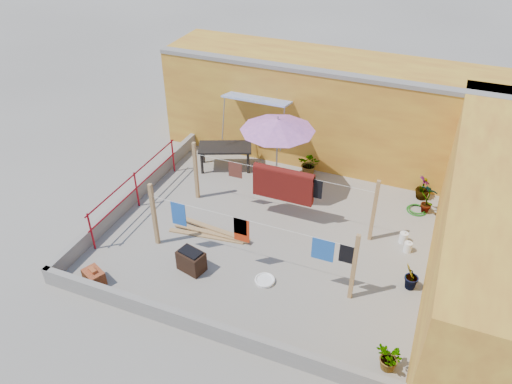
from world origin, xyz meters
TOP-DOWN VIEW (x-y plane):
  - ground at (0.00, 0.00)m, footprint 80.00×80.00m
  - wall_back at (0.50, 4.69)m, footprint 11.00×3.27m
  - wall_right at (5.20, 0.00)m, footprint 2.40×9.00m
  - parapet_front at (0.00, -3.58)m, footprint 8.30×0.16m
  - parapet_left at (-4.08, 0.00)m, footprint 0.16×7.30m
  - red_railing at (-3.85, -0.20)m, footprint 0.05×4.20m
  - clothesline_rig at (0.09, 0.52)m, footprint 5.09×2.35m
  - patio_umbrella at (-0.47, 1.84)m, footprint 2.10×2.10m
  - outdoor_table at (-2.44, 2.59)m, footprint 1.82×1.39m
  - brick_stack at (-3.09, -3.20)m, footprint 0.60×0.53m
  - lumber_pile at (-1.39, -0.60)m, footprint 2.20×0.61m
  - brazier at (-1.22, -1.94)m, footprint 0.71×0.56m
  - white_basin at (0.55, -1.67)m, footprint 0.48×0.48m
  - water_jug_a at (3.32, 0.99)m, footprint 0.22×0.22m
  - water_jug_b at (3.47, 0.67)m, footprint 0.20×0.20m
  - green_hose at (3.47, 2.52)m, footprint 0.56×0.56m
  - plant_back_a at (0.13, 3.20)m, footprint 0.69×0.60m
  - plant_back_b at (3.51, 3.20)m, footprint 0.47×0.47m
  - plant_right_a at (3.70, 2.53)m, footprint 0.59×0.51m
  - plant_right_b at (3.70, -0.63)m, footprint 0.40×0.46m
  - plant_right_c at (3.64, -2.98)m, footprint 0.70×0.72m

SIDE VIEW (x-z plane):
  - ground at x=0.00m, z-range 0.00..0.00m
  - green_hose at x=3.47m, z-range 0.00..0.08m
  - white_basin at x=0.55m, z-range 0.00..0.09m
  - lumber_pile at x=-1.39m, z-range 0.00..0.13m
  - water_jug_b at x=3.47m, z-range -0.02..0.30m
  - water_jug_a at x=3.32m, z-range -0.02..0.32m
  - brick_stack at x=-3.09m, z-range -0.03..0.40m
  - parapet_front at x=0.00m, z-range 0.00..0.44m
  - parapet_left at x=-4.08m, z-range 0.00..0.44m
  - brazier at x=-1.22m, z-range -0.01..0.56m
  - plant_right_c at x=3.64m, z-range 0.00..0.61m
  - plant_back_b at x=3.51m, z-range 0.00..0.71m
  - plant_right_b at x=3.70m, z-range 0.00..0.74m
  - plant_back_a at x=0.13m, z-range 0.00..0.75m
  - plant_right_a at x=3.70m, z-range 0.00..0.93m
  - outdoor_table at x=-2.44m, z-range 0.31..1.07m
  - red_railing at x=-3.85m, z-range 0.17..1.27m
  - clothesline_rig at x=0.09m, z-range 0.16..1.96m
  - wall_right at x=5.20m, z-range 0.00..3.20m
  - wall_back at x=0.50m, z-range 0.00..3.21m
  - patio_umbrella at x=-0.47m, z-range 0.98..3.46m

